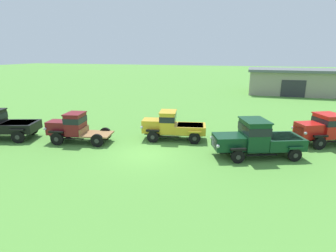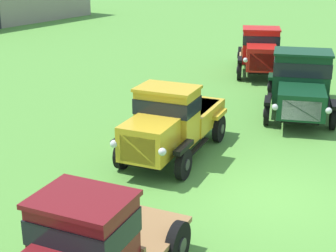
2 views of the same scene
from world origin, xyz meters
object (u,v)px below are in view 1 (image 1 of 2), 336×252
(vintage_truck_second_in_line, at_px, (73,127))
(vintage_truck_midrow_center, at_px, (172,125))
(vintage_truck_far_side, at_px, (257,138))
(farm_shed, at_px, (309,82))
(vintage_truck_back_of_row, at_px, (325,128))

(vintage_truck_second_in_line, distance_m, vintage_truck_midrow_center, 6.95)
(vintage_truck_second_in_line, xyz_separation_m, vintage_truck_far_side, (12.28, 1.09, 0.02))
(vintage_truck_midrow_center, height_order, vintage_truck_far_side, vintage_truck_far_side)
(farm_shed, relative_size, vintage_truck_second_in_line, 3.73)
(vintage_truck_midrow_center, distance_m, vintage_truck_back_of_row, 10.49)
(vintage_truck_second_in_line, xyz_separation_m, vintage_truck_midrow_center, (6.44, 2.62, -0.06))
(vintage_truck_midrow_center, height_order, vintage_truck_back_of_row, vintage_truck_back_of_row)
(farm_shed, xyz_separation_m, vintage_truck_midrow_center, (-13.71, -26.87, -0.85))
(vintage_truck_second_in_line, xyz_separation_m, vintage_truck_back_of_row, (16.73, 4.65, 0.04))
(vintage_truck_back_of_row, bearing_deg, vintage_truck_far_side, -141.38)
(vintage_truck_back_of_row, bearing_deg, vintage_truck_second_in_line, -164.46)
(vintage_truck_far_side, bearing_deg, vintage_truck_second_in_line, -174.91)
(vintage_truck_midrow_center, bearing_deg, vintage_truck_back_of_row, 11.18)
(vintage_truck_second_in_line, distance_m, vintage_truck_back_of_row, 17.37)
(vintage_truck_far_side, bearing_deg, farm_shed, 74.50)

